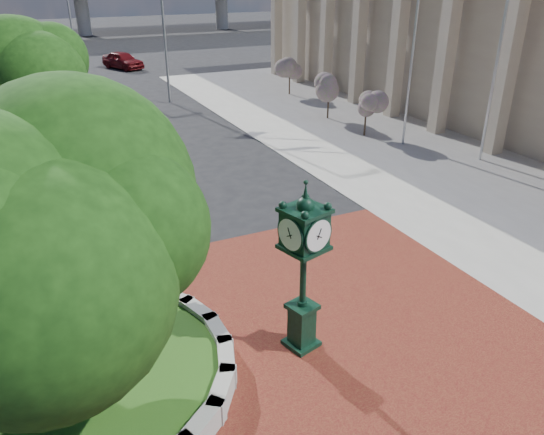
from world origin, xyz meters
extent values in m
plane|color=black|center=(0.00, 0.00, 0.00)|extent=(200.00, 200.00, 0.00)
cube|color=maroon|center=(0.00, -1.00, 0.02)|extent=(12.00, 12.00, 0.04)
cube|color=#9E9B93|center=(16.00, 10.00, 0.02)|extent=(20.00, 50.00, 0.04)
cube|color=#9E9B93|center=(-3.05, -2.54, 0.27)|extent=(1.20, 1.04, 0.54)
cube|color=#9E9B93|center=(-2.38, -1.84, 0.27)|extent=(1.00, 1.22, 0.54)
cube|color=#9E9B93|center=(-1.95, -0.96, 0.27)|extent=(0.71, 1.30, 0.54)
cube|color=#9E9B93|center=(-1.80, 0.00, 0.27)|extent=(0.35, 1.25, 0.54)
cube|color=#9E9B93|center=(-1.95, 0.96, 0.27)|extent=(0.71, 1.30, 0.54)
cube|color=#9E9B93|center=(-2.38, 1.84, 0.27)|extent=(1.00, 1.22, 0.54)
cube|color=#9E9B93|center=(-3.05, 2.54, 0.27)|extent=(1.20, 1.04, 0.54)
cube|color=#9E9B93|center=(-3.91, 3.01, 0.27)|extent=(1.29, 0.76, 0.54)
cylinder|color=#1E4915|center=(-5.00, 0.00, 0.20)|extent=(6.10, 6.10, 0.40)
cube|color=black|center=(16.80, 12.00, 4.00)|extent=(0.30, 40.00, 5.50)
cylinder|color=#9E9B93|center=(5.00, 70.00, 3.00)|extent=(1.80, 1.80, 6.00)
cylinder|color=#9E9B93|center=(25.00, 70.00, 3.00)|extent=(1.80, 1.80, 6.00)
cylinder|color=#38281C|center=(-5.00, 0.00, 1.08)|extent=(0.36, 0.36, 2.17)
sphere|color=#14340E|center=(-5.00, 0.00, 3.73)|extent=(5.20, 5.20, 5.20)
cylinder|color=#38281C|center=(-4.00, 18.00, 0.96)|extent=(0.36, 0.36, 1.92)
sphere|color=#14340E|center=(-4.00, 18.00, 3.25)|extent=(4.40, 4.40, 4.40)
cube|color=black|center=(0.00, -0.89, 0.07)|extent=(0.87, 0.87, 0.14)
cube|color=black|center=(0.00, -0.89, 0.62)|extent=(0.60, 0.60, 0.97)
cube|color=black|center=(0.00, -0.89, 1.13)|extent=(0.76, 0.76, 0.11)
cylinder|color=black|center=(0.00, -0.89, 1.93)|extent=(0.15, 0.15, 1.50)
cube|color=black|center=(0.00, -0.89, 3.14)|extent=(0.98, 0.98, 0.79)
cylinder|color=white|center=(0.11, -1.29, 3.14)|extent=(0.70, 0.24, 0.71)
cylinder|color=white|center=(-0.11, -0.49, 3.14)|extent=(0.70, 0.24, 0.71)
cylinder|color=white|center=(-0.40, -1.00, 3.14)|extent=(0.24, 0.70, 0.71)
cylinder|color=white|center=(0.40, -0.78, 3.14)|extent=(0.24, 0.70, 0.71)
sphere|color=black|center=(0.00, -0.89, 3.68)|extent=(0.39, 0.39, 0.39)
cone|color=black|center=(0.00, -0.89, 3.97)|extent=(0.16, 0.16, 0.44)
imported|color=#570C10|center=(4.19, 40.50, 0.76)|extent=(3.48, 4.81, 1.52)
cylinder|color=silver|center=(14.17, 7.43, 5.45)|extent=(0.13, 0.13, 10.90)
cylinder|color=silver|center=(12.43, 10.98, 5.19)|extent=(0.12, 0.12, 10.39)
cylinder|color=slate|center=(4.28, 25.61, 4.61)|extent=(0.16, 0.16, 9.21)
cylinder|color=slate|center=(0.24, 40.44, 4.99)|extent=(0.18, 0.18, 9.98)
cylinder|color=#38281C|center=(11.58, 13.20, 0.60)|extent=(0.10, 0.10, 1.20)
sphere|color=#AC569C|center=(11.58, 13.20, 1.60)|extent=(1.20, 1.20, 1.20)
cylinder|color=#38281C|center=(11.67, 17.19, 0.60)|extent=(0.10, 0.10, 1.20)
sphere|color=#AC569C|center=(11.67, 17.19, 1.60)|extent=(1.20, 1.20, 1.20)
cylinder|color=#38281C|center=(12.72, 24.24, 0.60)|extent=(0.10, 0.10, 1.20)
sphere|color=#AC569C|center=(12.72, 24.24, 1.60)|extent=(1.20, 1.20, 1.20)
camera|label=1|loc=(-5.07, -9.80, 8.20)|focal=35.00mm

